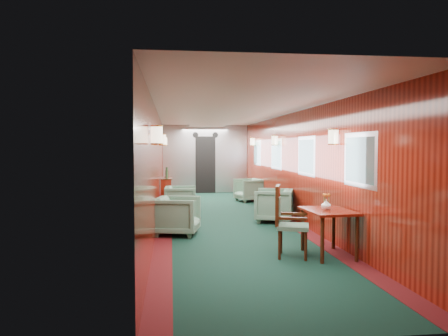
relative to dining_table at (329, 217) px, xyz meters
name	(u,v)px	position (x,y,z in m)	size (l,w,h in m)	color
room	(226,147)	(-1.13, 3.24, 1.05)	(12.00, 12.10, 2.40)	black
bulkhead	(205,159)	(-1.13, 9.15, 0.60)	(2.98, 0.17, 2.39)	#B1B4B8
windows_right	(289,155)	(0.36, 3.49, 0.87)	(0.02, 8.60, 0.80)	#B0B3B7
wall_sconces	(223,140)	(-1.13, 3.81, 1.21)	(2.97, 7.97, 0.25)	#FFEFC6
dining_table	(329,217)	(0.00, 0.00, 0.00)	(0.69, 0.96, 0.70)	maroon
side_chair	(286,218)	(-0.64, 0.03, -0.01)	(0.59, 0.60, 1.07)	#214E3E
credenza	(166,193)	(-2.47, 5.40, -0.16)	(0.29, 0.91, 1.09)	maroon
flower_vase	(326,205)	(-0.03, 0.02, 0.19)	(0.15, 0.15, 0.15)	white
armchair_left_near	(177,216)	(-2.23, 1.85, -0.23)	(0.76, 0.79, 0.71)	#214E3E
armchair_left_far	(181,200)	(-2.12, 4.33, -0.24)	(0.73, 0.75, 0.69)	#214E3E
armchair_right_near	(274,205)	(-0.12, 2.99, -0.22)	(0.78, 0.80, 0.73)	#214E3E
armchair_right_far	(249,190)	(-0.02, 6.57, -0.24)	(0.73, 0.75, 0.68)	#214E3E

